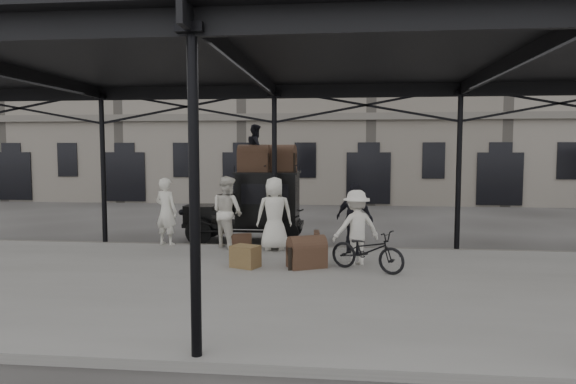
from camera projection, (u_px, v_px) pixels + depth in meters
name	position (u px, v px, depth m)	size (l,w,h in m)	color
ground	(264.00, 267.00, 12.51)	(120.00, 120.00, 0.00)	#383533
platform	(249.00, 285.00, 10.52)	(28.00, 8.00, 0.15)	slate
canopy	(250.00, 63.00, 10.42)	(22.50, 9.00, 4.74)	black
building_frontage	(310.00, 78.00, 29.76)	(64.00, 8.00, 14.00)	slate
taxi	(258.00, 203.00, 15.74)	(3.65, 1.55, 2.18)	black
porter_left	(166.00, 211.00, 14.47)	(0.70, 0.46, 1.91)	silver
porter_midleft	(227.00, 212.00, 14.12)	(0.96, 0.75, 1.97)	silver
porter_centre	(274.00, 214.00, 13.75)	(0.96, 0.63, 1.97)	silver
porter_official	(355.00, 219.00, 13.29)	(1.07, 0.45, 1.83)	black
porter_right	(356.00, 228.00, 11.99)	(1.14, 0.65, 1.76)	silver
bicycle	(367.00, 250.00, 11.40)	(0.61, 1.76, 0.92)	black
porter_roof	(256.00, 148.00, 15.51)	(0.69, 0.54, 1.43)	black
steamer_trunk_roof_near	(254.00, 161.00, 15.40)	(0.92, 0.57, 0.68)	#4C3323
steamer_trunk_roof_far	(280.00, 160.00, 15.77)	(0.93, 0.57, 0.68)	#4C3323
steamer_trunk_platform	(307.00, 254.00, 11.75)	(0.84, 0.51, 0.62)	#4C3323
wicker_hamper	(245.00, 256.00, 11.78)	(0.60, 0.45, 0.50)	brown
suitcase_upright	(317.00, 239.00, 14.13)	(0.15, 0.60, 0.45)	#4C3323
suitcase_flat	(240.00, 241.00, 14.04)	(0.60, 0.15, 0.40)	#4C3323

